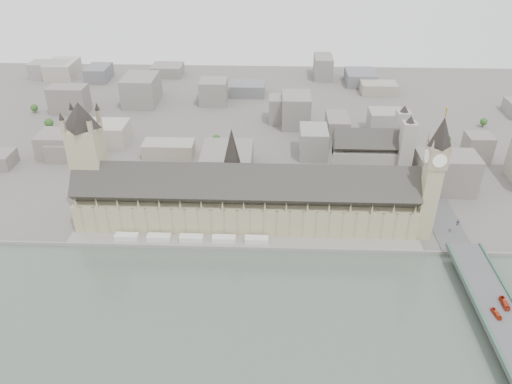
{
  "coord_description": "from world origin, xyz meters",
  "views": [
    {
      "loc": [
        21.37,
        -313.53,
        231.0
      ],
      "look_at": [
        8.38,
        25.31,
        26.88
      ],
      "focal_mm": 35.0,
      "sensor_mm": 36.0,
      "label": 1
    }
  ],
  "objects_px": {
    "palace_of_westminster": "(245,200)",
    "elizabeth_tower": "(434,171)",
    "red_bus_south": "(505,303)",
    "westminster_abbey": "(372,156)",
    "red_bus_north": "(496,314)",
    "car_approach": "(458,223)",
    "westminster_bridge": "(499,322)",
    "victoria_tower": "(88,157)"
  },
  "relations": [
    {
      "from": "palace_of_westminster",
      "to": "red_bus_south",
      "type": "height_order",
      "value": "palace_of_westminster"
    },
    {
      "from": "red_bus_north",
      "to": "car_approach",
      "type": "relative_size",
      "value": 1.68
    },
    {
      "from": "victoria_tower",
      "to": "westminster_abbey",
      "type": "height_order",
      "value": "victoria_tower"
    },
    {
      "from": "palace_of_westminster",
      "to": "elizabeth_tower",
      "type": "xyz_separation_m",
      "value": [
        138.0,
        -11.7,
        35.38
      ]
    },
    {
      "from": "elizabeth_tower",
      "to": "westminster_bridge",
      "type": "xyz_separation_m",
      "value": [
        24.0,
        -95.5,
        -52.96
      ]
    },
    {
      "from": "victoria_tower",
      "to": "westminster_bridge",
      "type": "xyz_separation_m",
      "value": [
        284.0,
        -113.5,
        -50.08
      ]
    },
    {
      "from": "westminster_abbey",
      "to": "elizabeth_tower",
      "type": "bearing_deg",
      "value": -72.71
    },
    {
      "from": "westminster_bridge",
      "to": "red_bus_south",
      "type": "height_order",
      "value": "red_bus_south"
    },
    {
      "from": "westminster_abbey",
      "to": "red_bus_south",
      "type": "bearing_deg",
      "value": -71.96
    },
    {
      "from": "elizabeth_tower",
      "to": "red_bus_north",
      "type": "relative_size",
      "value": 11.39
    },
    {
      "from": "elizabeth_tower",
      "to": "westminster_bridge",
      "type": "height_order",
      "value": "elizabeth_tower"
    },
    {
      "from": "victoria_tower",
      "to": "car_approach",
      "type": "distance_m",
      "value": 291.65
    },
    {
      "from": "red_bus_south",
      "to": "car_approach",
      "type": "relative_size",
      "value": 2.05
    },
    {
      "from": "red_bus_north",
      "to": "car_approach",
      "type": "distance_m",
      "value": 98.54
    },
    {
      "from": "palace_of_westminster",
      "to": "elizabeth_tower",
      "type": "bearing_deg",
      "value": -4.85
    },
    {
      "from": "red_bus_south",
      "to": "red_bus_north",
      "type": "bearing_deg",
      "value": -132.16
    },
    {
      "from": "elizabeth_tower",
      "to": "red_bus_north",
      "type": "distance_m",
      "value": 107.81
    },
    {
      "from": "palace_of_westminster",
      "to": "red_bus_north",
      "type": "relative_size",
      "value": 28.08
    },
    {
      "from": "palace_of_westminster",
      "to": "red_bus_north",
      "type": "height_order",
      "value": "palace_of_westminster"
    },
    {
      "from": "elizabeth_tower",
      "to": "victoria_tower",
      "type": "relative_size",
      "value": 1.07
    },
    {
      "from": "red_bus_north",
      "to": "westminster_abbey",
      "type": "bearing_deg",
      "value": 95.06
    },
    {
      "from": "palace_of_westminster",
      "to": "westminster_bridge",
      "type": "distance_m",
      "value": 195.05
    },
    {
      "from": "elizabeth_tower",
      "to": "red_bus_north",
      "type": "xyz_separation_m",
      "value": [
        20.88,
        -94.99,
        -46.52
      ]
    },
    {
      "from": "car_approach",
      "to": "victoria_tower",
      "type": "bearing_deg",
      "value": -161.98
    },
    {
      "from": "elizabeth_tower",
      "to": "red_bus_south",
      "type": "xyz_separation_m",
      "value": [
        29.23,
        -85.92,
        -46.23
      ]
    },
    {
      "from": "palace_of_westminster",
      "to": "red_bus_south",
      "type": "distance_m",
      "value": 193.94
    },
    {
      "from": "elizabeth_tower",
      "to": "palace_of_westminster",
      "type": "bearing_deg",
      "value": 175.15
    },
    {
      "from": "palace_of_westminster",
      "to": "red_bus_south",
      "type": "bearing_deg",
      "value": -30.28
    },
    {
      "from": "red_bus_south",
      "to": "car_approach",
      "type": "height_order",
      "value": "red_bus_south"
    },
    {
      "from": "westminster_bridge",
      "to": "westminster_abbey",
      "type": "relative_size",
      "value": 4.78
    },
    {
      "from": "westminster_bridge",
      "to": "victoria_tower",
      "type": "bearing_deg",
      "value": 158.22
    },
    {
      "from": "westminster_bridge",
      "to": "westminster_abbey",
      "type": "xyz_separation_m",
      "value": [
        -51.08,
        182.5,
        19.96
      ]
    },
    {
      "from": "victoria_tower",
      "to": "westminster_abbey",
      "type": "distance_m",
      "value": 244.79
    },
    {
      "from": "westminster_bridge",
      "to": "car_approach",
      "type": "height_order",
      "value": "car_approach"
    },
    {
      "from": "victoria_tower",
      "to": "red_bus_north",
      "type": "height_order",
      "value": "victoria_tower"
    },
    {
      "from": "red_bus_north",
      "to": "red_bus_south",
      "type": "distance_m",
      "value": 12.33
    },
    {
      "from": "palace_of_westminster",
      "to": "westminster_abbey",
      "type": "bearing_deg",
      "value": 34.17
    },
    {
      "from": "victoria_tower",
      "to": "westminster_bridge",
      "type": "bearing_deg",
      "value": -21.78
    },
    {
      "from": "elizabeth_tower",
      "to": "westminster_abbey",
      "type": "height_order",
      "value": "elizabeth_tower"
    },
    {
      "from": "red_bus_south",
      "to": "victoria_tower",
      "type": "bearing_deg",
      "value": 160.75
    },
    {
      "from": "victoria_tower",
      "to": "red_bus_south",
      "type": "bearing_deg",
      "value": -19.76
    },
    {
      "from": "victoria_tower",
      "to": "elizabeth_tower",
      "type": "bearing_deg",
      "value": -3.96
    }
  ]
}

